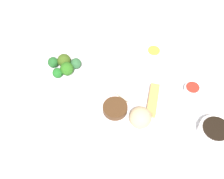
% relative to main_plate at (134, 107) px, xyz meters
% --- Properties ---
extents(tabletop, '(2.20, 2.20, 0.02)m').
position_rel_main_plate_xyz_m(tabletop, '(-0.01, 0.00, -0.02)').
color(tabletop, white).
rests_on(tabletop, ground).
extents(main_plate, '(0.26, 0.26, 0.02)m').
position_rel_main_plate_xyz_m(main_plate, '(0.00, 0.00, 0.00)').
color(main_plate, white).
rests_on(main_plate, tabletop).
extents(rice_scoop, '(0.07, 0.07, 0.07)m').
position_rel_main_plate_xyz_m(rice_scoop, '(0.02, 0.06, 0.04)').
color(rice_scoop, tan).
rests_on(rice_scoop, main_plate).
extents(spring_roll, '(0.10, 0.11, 0.03)m').
position_rel_main_plate_xyz_m(spring_roll, '(-0.06, 0.02, 0.02)').
color(spring_roll, tan).
rests_on(spring_roll, main_plate).
extents(crab_rangoon_wonton, '(0.10, 0.09, 0.01)m').
position_rel_main_plate_xyz_m(crab_rangoon_wonton, '(-0.02, -0.06, 0.01)').
color(crab_rangoon_wonton, beige).
rests_on(crab_rangoon_wonton, main_plate).
extents(stir_fry_heap, '(0.08, 0.08, 0.02)m').
position_rel_main_plate_xyz_m(stir_fry_heap, '(0.06, -0.02, 0.02)').
color(stir_fry_heap, '#4B2F19').
rests_on(stir_fry_heap, main_plate).
extents(broccoli_plate, '(0.20, 0.20, 0.01)m').
position_rel_main_plate_xyz_m(broccoli_plate, '(0.15, -0.28, -0.00)').
color(broccoli_plate, white).
rests_on(broccoli_plate, tabletop).
extents(broccoli_floret_0, '(0.04, 0.04, 0.04)m').
position_rel_main_plate_xyz_m(broccoli_floret_0, '(0.17, -0.30, 0.03)').
color(broccoli_floret_0, '#225E27').
rests_on(broccoli_floret_0, broccoli_plate).
extents(broccoli_floret_1, '(0.04, 0.04, 0.04)m').
position_rel_main_plate_xyz_m(broccoli_floret_1, '(0.10, -0.25, 0.03)').
color(broccoli_floret_1, '#2F6437').
rests_on(broccoli_floret_1, broccoli_plate).
extents(broccoli_floret_2, '(0.05, 0.05, 0.05)m').
position_rel_main_plate_xyz_m(broccoli_floret_2, '(0.14, -0.28, 0.03)').
color(broccoli_floret_2, '#3C591A').
rests_on(broccoli_floret_2, broccoli_plate).
extents(broccoli_floret_3, '(0.05, 0.05, 0.05)m').
position_rel_main_plate_xyz_m(broccoli_floret_3, '(0.14, -0.24, 0.03)').
color(broccoli_floret_3, '#2C6C1C').
rests_on(broccoli_floret_3, broccoli_plate).
extents(broccoli_floret_4, '(0.04, 0.04, 0.04)m').
position_rel_main_plate_xyz_m(broccoli_floret_4, '(0.18, -0.25, 0.02)').
color(broccoli_floret_4, '#206B24').
rests_on(broccoli_floret_4, broccoli_plate).
extents(soy_sauce_bowl, '(0.11, 0.11, 0.04)m').
position_rel_main_plate_xyz_m(soy_sauce_bowl, '(-0.18, 0.21, 0.01)').
color(soy_sauce_bowl, white).
rests_on(soy_sauce_bowl, tabletop).
extents(soy_sauce_bowl_liquid, '(0.09, 0.09, 0.00)m').
position_rel_main_plate_xyz_m(soy_sauce_bowl_liquid, '(-0.18, 0.21, 0.03)').
color(soy_sauce_bowl_liquid, black).
rests_on(soy_sauce_bowl_liquid, soy_sauce_bowl).
extents(sauce_ramekin_hot_mustard, '(0.06, 0.06, 0.03)m').
position_rel_main_plate_xyz_m(sauce_ramekin_hot_mustard, '(-0.19, -0.17, 0.01)').
color(sauce_ramekin_hot_mustard, white).
rests_on(sauce_ramekin_hot_mustard, tabletop).
extents(sauce_ramekin_hot_mustard_liquid, '(0.05, 0.05, 0.00)m').
position_rel_main_plate_xyz_m(sauce_ramekin_hot_mustard_liquid, '(-0.19, -0.17, 0.02)').
color(sauce_ramekin_hot_mustard_liquid, yellow).
rests_on(sauce_ramekin_hot_mustard_liquid, sauce_ramekin_hot_mustard).
extents(sauce_ramekin_sweet_and_sour, '(0.06, 0.06, 0.03)m').
position_rel_main_plate_xyz_m(sauce_ramekin_sweet_and_sour, '(-0.22, 0.04, 0.01)').
color(sauce_ramekin_sweet_and_sour, white).
rests_on(sauce_ramekin_sweet_and_sour, tabletop).
extents(sauce_ramekin_sweet_and_sour_liquid, '(0.05, 0.05, 0.00)m').
position_rel_main_plate_xyz_m(sauce_ramekin_sweet_and_sour_liquid, '(-0.22, 0.04, 0.02)').
color(sauce_ramekin_sweet_and_sour_liquid, red).
rests_on(sauce_ramekin_sweet_and_sour_liquid, sauce_ramekin_sweet_and_sour).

